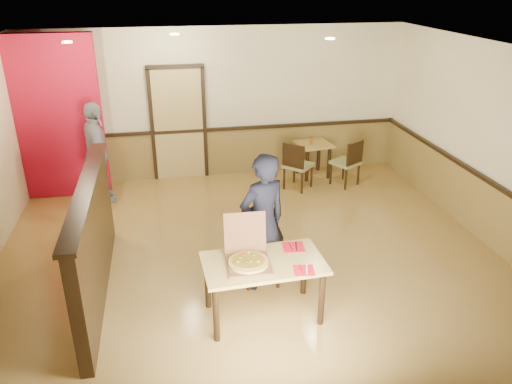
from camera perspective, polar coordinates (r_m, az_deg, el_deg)
The scene contains 26 objects.
floor at distance 6.85m, azimuth -0.12°, elevation -8.49°, with size 7.00×7.00×0.00m, color #B08A44.
ceiling at distance 5.86m, azimuth -0.15°, elevation 15.33°, with size 7.00×7.00×0.00m, color black.
wall_back at distance 9.53m, azimuth -4.11°, elevation 10.03°, with size 7.00×7.00×0.00m, color #FFF4C7.
wall_right at distance 7.64m, azimuth 26.67°, elevation 4.01°, with size 7.00×7.00×0.00m, color #FFF4C7.
wainscot_back at distance 9.77m, azimuth -3.93°, elevation 4.57°, with size 7.00×0.04×0.90m, color olive.
chair_rail_back at distance 9.60m, azimuth -3.99°, elevation 7.18°, with size 7.00×0.06×0.06m, color black.
wainscot_right at distance 7.96m, azimuth 25.25°, elevation -2.43°, with size 0.04×7.00×0.90m, color olive.
chair_rail_right at distance 7.77m, azimuth 25.73°, elevation 0.67°, with size 0.06×7.00×0.06m, color black.
back_door at distance 9.52m, azimuth -8.84°, elevation 7.62°, with size 0.90×0.06×2.10m, color #D4BB6C.
booth_partition at distance 6.29m, azimuth -18.05°, elevation -5.20°, with size 0.20×3.10×1.44m.
red_accent_panel at distance 9.17m, azimuth -22.17°, elevation 7.78°, with size 1.60×0.20×2.78m, color red.
spot_a at distance 7.64m, azimuth -20.80°, elevation 15.72°, with size 0.14×0.14×0.02m, color beige.
spot_b at distance 8.24m, azimuth -9.29°, elevation 17.39°, with size 0.14×0.14×0.02m, color beige.
spot_c at distance 7.66m, azimuth 8.47°, elevation 16.96°, with size 0.14×0.14×0.02m, color beige.
main_table at distance 5.65m, azimuth 0.84°, elevation -8.88°, with size 1.38×0.84×0.72m.
diner_chair at distance 6.37m, azimuth 0.48°, elevation -5.92°, with size 0.47×0.47×0.92m.
side_chair_left at distance 9.04m, azimuth 4.67°, elevation 3.21°, with size 0.63×0.63×0.90m.
side_chair_right at distance 9.33m, azimuth 10.51°, elevation 3.49°, with size 0.60×0.60×0.88m.
side_table at distance 9.71m, azimuth 6.59°, elevation 4.63°, with size 0.70×0.70×0.66m.
diner at distance 6.06m, azimuth 0.78°, elevation -3.49°, with size 0.65×0.42×1.77m, color black.
passerby at distance 8.81m, azimuth -17.67°, elevation 4.21°, with size 1.02×0.43×1.75m, color #929199.
pizza_box at distance 5.52m, azimuth -0.93°, elevation -7.61°, with size 0.49×0.58×0.50m.
pizza at distance 5.49m, azimuth -0.86°, elevation -8.01°, with size 0.44×0.44×0.03m, color gold.
napkin_near at distance 5.46m, azimuth 5.50°, elevation -8.90°, with size 0.25×0.25×0.01m.
napkin_far at distance 5.87m, azimuth 4.30°, elevation -6.29°, with size 0.27×0.27×0.01m.
condiment at distance 9.57m, azimuth 6.31°, elevation 5.83°, with size 0.05×0.05×0.14m, color brown.
Camera 1 is at (-1.07, -5.69, 3.67)m, focal length 35.00 mm.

